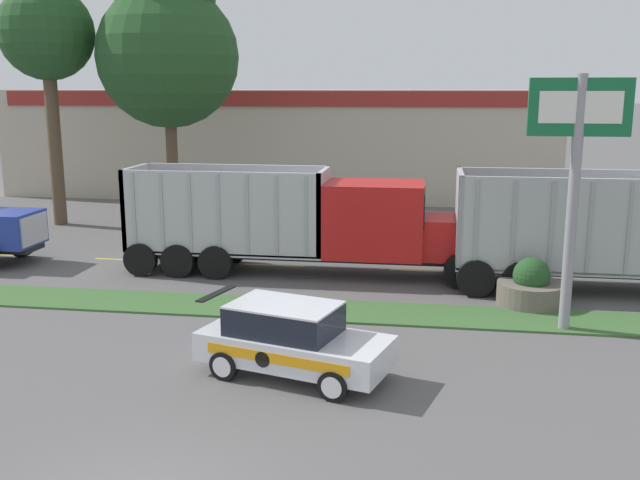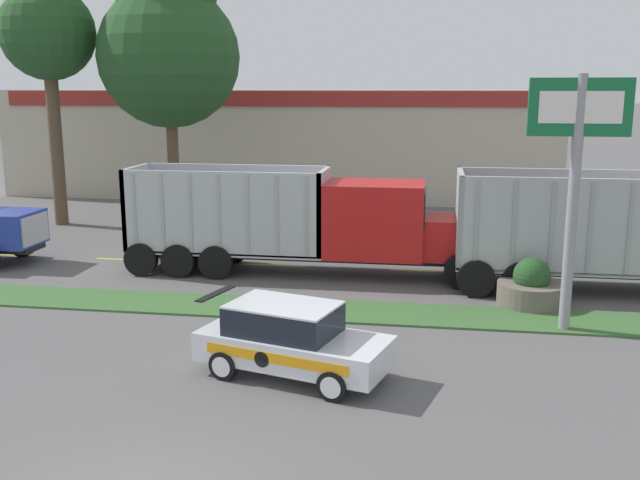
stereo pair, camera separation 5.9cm
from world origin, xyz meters
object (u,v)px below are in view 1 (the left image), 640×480
Objects in this scene: dump_truck_mid at (338,226)px; store_sign_post at (576,154)px; rally_car at (291,339)px; stone_planter at (531,288)px.

store_sign_post is at bearing -35.89° from dump_truck_mid.
rally_car is at bearing -148.24° from store_sign_post.
dump_truck_mid reaches higher than stone_planter.
stone_planter is (5.84, 6.03, -0.31)m from rally_car.
rally_car is at bearing -134.06° from stone_planter.
store_sign_post is 4.57m from stone_planter.
store_sign_post is at bearing -74.29° from stone_planter.
stone_planter is at bearing 45.94° from rally_car.
rally_car is (0.09, -8.68, -0.83)m from dump_truck_mid.
rally_car is 0.68× the size of store_sign_post.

